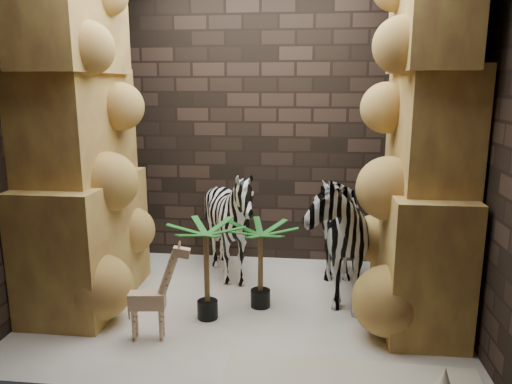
# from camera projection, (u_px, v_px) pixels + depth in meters

# --- Properties ---
(floor) EXTENTS (3.50, 3.50, 0.00)m
(floor) POSITION_uv_depth(u_px,v_px,m) (245.00, 307.00, 4.23)
(floor) COLOR #EEE3CE
(floor) RESTS_ON ground
(wall_back) EXTENTS (3.50, 0.00, 3.50)m
(wall_back) POSITION_uv_depth(u_px,v_px,m) (260.00, 122.00, 5.12)
(wall_back) COLOR #33251E
(wall_back) RESTS_ON ground
(wall_front) EXTENTS (3.50, 0.00, 3.50)m
(wall_front) POSITION_uv_depth(u_px,v_px,m) (213.00, 156.00, 2.69)
(wall_front) COLOR #33251E
(wall_front) RESTS_ON ground
(wall_left) EXTENTS (0.00, 3.00, 3.00)m
(wall_left) POSITION_uv_depth(u_px,v_px,m) (38.00, 131.00, 4.10)
(wall_left) COLOR #33251E
(wall_left) RESTS_ON ground
(wall_right) EXTENTS (0.00, 3.00, 3.00)m
(wall_right) POSITION_uv_depth(u_px,v_px,m) (471.00, 136.00, 3.71)
(wall_right) COLOR #33251E
(wall_right) RESTS_ON ground
(rock_pillar_left) EXTENTS (0.68, 1.30, 3.00)m
(rock_pillar_left) POSITION_uv_depth(u_px,v_px,m) (78.00, 132.00, 4.06)
(rock_pillar_left) COLOR #D5BE4F
(rock_pillar_left) RESTS_ON floor
(rock_pillar_right) EXTENTS (0.58, 1.25, 3.00)m
(rock_pillar_right) POSITION_uv_depth(u_px,v_px,m) (426.00, 136.00, 3.75)
(rock_pillar_right) COLOR #D5BE4F
(rock_pillar_right) RESTS_ON floor
(zebra_right) EXTENTS (0.79, 1.26, 1.41)m
(zebra_right) POSITION_uv_depth(u_px,v_px,m) (331.00, 220.00, 4.33)
(zebra_right) COLOR white
(zebra_right) RESTS_ON floor
(zebra_left) EXTENTS (1.22, 1.37, 1.04)m
(zebra_left) POSITION_uv_depth(u_px,v_px,m) (230.00, 229.00, 4.72)
(zebra_left) COLOR white
(zebra_left) RESTS_ON floor
(giraffe_toy) EXTENTS (0.42, 0.18, 0.79)m
(giraffe_toy) POSITION_uv_depth(u_px,v_px,m) (147.00, 290.00, 3.62)
(giraffe_toy) COLOR #D3B389
(giraffe_toy) RESTS_ON floor
(palm_front) EXTENTS (0.36, 0.36, 0.75)m
(palm_front) POSITION_uv_depth(u_px,v_px,m) (261.00, 266.00, 4.16)
(palm_front) COLOR #1B4F1D
(palm_front) RESTS_ON floor
(palm_back) EXTENTS (0.36, 0.36, 0.82)m
(palm_back) POSITION_uv_depth(u_px,v_px,m) (207.00, 271.00, 3.94)
(palm_back) COLOR #1B4F1D
(palm_back) RESTS_ON floor
(surfboard) EXTENTS (1.66, 0.45, 0.05)m
(surfboard) POSITION_uv_depth(u_px,v_px,m) (350.00, 380.00, 3.14)
(surfboard) COLOR beige
(surfboard) RESTS_ON floor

